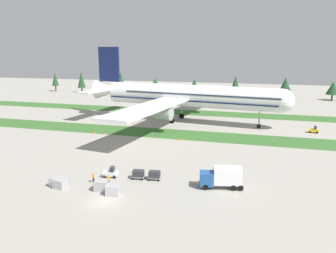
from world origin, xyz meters
TOP-DOWN VIEW (x-y plane):
  - ground_plane at (0.00, 0.00)m, footprint 400.00×400.00m
  - grass_strip_near at (0.00, 43.32)m, footprint 320.00×10.79m
  - grass_strip_far at (0.00, 76.90)m, footprint 320.00×10.79m
  - airliner at (-2.01, 60.38)m, footprint 65.90×81.44m
  - baggage_tug at (-3.42, 9.57)m, footprint 2.74×1.62m
  - cargo_dolly_lead at (1.57, 10.20)m, footprint 2.37×1.76m
  - cargo_dolly_second at (4.44, 10.57)m, footprint 2.37×1.76m
  - catering_truck at (16.14, 10.17)m, footprint 7.29×3.75m
  - pushback_tractor at (36.07, 55.21)m, footprint 2.75×1.64m
  - ground_crew_marshaller at (-5.16, 6.45)m, footprint 0.51×0.36m
  - ground_crew_loader at (-2.41, 6.51)m, footprint 0.36×0.52m
  - uld_container_0 at (-10.32, 3.43)m, footprint 2.01×1.61m
  - uld_container_1 at (-9.28, 2.85)m, footprint 2.20×1.86m
  - uld_container_2 at (-2.37, 3.77)m, footprint 2.13×1.76m
  - uld_container_3 at (0.21, 2.75)m, footprint 2.11×1.74m
  - taxiway_marker_0 at (-22.05, 38.36)m, footprint 0.44×0.44m
  - taxiway_marker_1 at (2.14, 36.77)m, footprint 0.44×0.44m
  - taxiway_marker_2 at (3.05, 37.57)m, footprint 0.44×0.44m
  - taxiway_marker_3 at (-18.88, 38.15)m, footprint 0.44×0.44m
  - distant_tree_line at (4.44, 123.20)m, footprint 187.39×10.65m

SIDE VIEW (x-z plane):
  - ground_plane at x=0.00m, z-range 0.00..0.00m
  - grass_strip_near at x=0.00m, z-range 0.00..0.01m
  - grass_strip_far at x=0.00m, z-range 0.00..0.01m
  - taxiway_marker_3 at x=-18.88m, z-range 0.00..0.48m
  - taxiway_marker_2 at x=3.05m, z-range 0.00..0.50m
  - taxiway_marker_1 at x=2.14m, z-range 0.00..0.55m
  - taxiway_marker_0 at x=-22.05m, z-range 0.00..0.58m
  - uld_container_1 at x=-9.28m, z-range 0.00..1.51m
  - uld_container_0 at x=-10.32m, z-range 0.00..1.54m
  - baggage_tug at x=-3.42m, z-range -0.17..1.80m
  - pushback_tractor at x=36.07m, z-range -0.17..1.80m
  - uld_container_3 at x=0.21m, z-range 0.00..1.67m
  - uld_container_2 at x=-2.37m, z-range 0.00..1.70m
  - cargo_dolly_lead at x=1.57m, z-range 0.14..1.69m
  - cargo_dolly_second at x=4.44m, z-range 0.14..1.69m
  - ground_crew_marshaller at x=-5.16m, z-range 0.08..1.82m
  - ground_crew_loader at x=-2.41m, z-range 0.08..1.82m
  - catering_truck at x=16.14m, z-range 0.16..3.74m
  - distant_tree_line at x=4.44m, z-range 0.79..12.37m
  - airliner at x=-2.01m, z-range -3.33..20.23m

